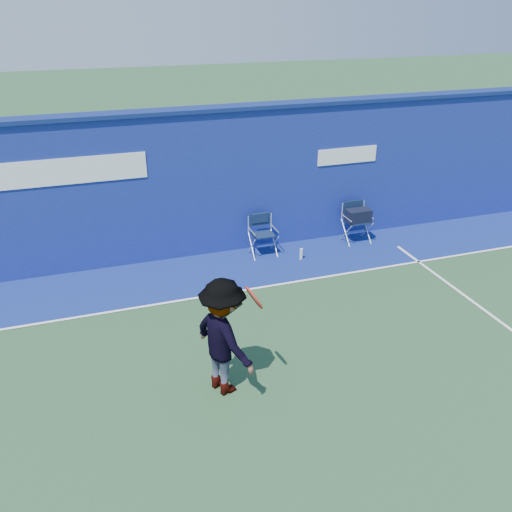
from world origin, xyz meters
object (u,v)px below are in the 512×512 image
object	(u,v)px
directors_chair_left	(263,242)
tennis_player	(224,337)
water_bottle	(301,254)
directors_chair_right	(357,226)

from	to	relation	value
directors_chair_left	tennis_player	size ratio (longest dim) A/B	0.50
water_bottle	tennis_player	world-z (taller)	tennis_player
directors_chair_left	directors_chair_right	bearing A→B (deg)	-0.73
directors_chair_left	water_bottle	distance (m)	0.86
tennis_player	directors_chair_right	bearing A→B (deg)	43.61
directors_chair_left	directors_chair_right	distance (m)	2.23
directors_chair_left	directors_chair_right	world-z (taller)	directors_chair_right
directors_chair_left	water_bottle	bearing A→B (deg)	-35.23
water_bottle	directors_chair_left	bearing A→B (deg)	144.77
directors_chair_right	tennis_player	world-z (taller)	tennis_player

